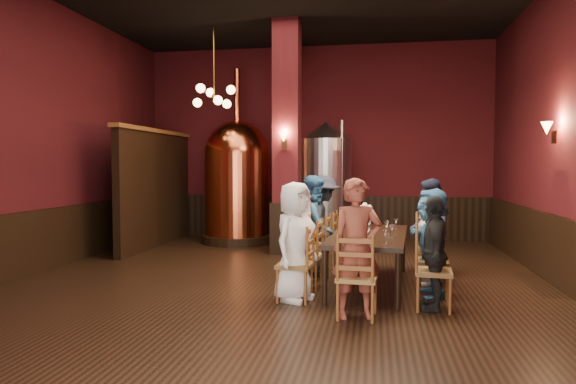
% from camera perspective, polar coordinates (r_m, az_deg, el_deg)
% --- Properties ---
extents(room, '(10.00, 10.02, 4.50)m').
position_cam_1_polar(room, '(7.21, -1.53, 7.20)').
color(room, black).
rests_on(room, ground).
extents(wainscot_back, '(7.90, 0.08, 1.00)m').
position_cam_1_polar(wainscot_back, '(12.15, 3.01, -2.77)').
color(wainscot_back, black).
rests_on(wainscot_back, ground).
extents(wainscot_left, '(0.08, 9.90, 1.00)m').
position_cam_1_polar(wainscot_left, '(8.93, -27.41, -5.20)').
color(wainscot_left, black).
rests_on(wainscot_left, ground).
extents(column, '(0.58, 0.58, 4.50)m').
position_cam_1_polar(column, '(10.01, -0.11, 6.03)').
color(column, '#470F14').
rests_on(column, ground).
extents(partition, '(0.22, 3.50, 2.40)m').
position_cam_1_polar(partition, '(11.24, -14.48, 0.24)').
color(partition, black).
rests_on(partition, ground).
extents(pendant_cluster, '(0.90, 0.90, 1.70)m').
position_cam_1_polar(pendant_cluster, '(10.54, -8.22, 10.48)').
color(pendant_cluster, '#A57226').
rests_on(pendant_cluster, room).
extents(sconce_wall, '(0.20, 0.20, 0.36)m').
position_cam_1_polar(sconce_wall, '(8.26, 27.47, 5.98)').
color(sconce_wall, black).
rests_on(sconce_wall, room).
extents(sconce_column, '(0.20, 0.20, 0.36)m').
position_cam_1_polar(sconce_column, '(9.71, -0.41, 5.82)').
color(sconce_column, black).
rests_on(sconce_column, column).
extents(dining_table, '(1.18, 2.47, 0.75)m').
position_cam_1_polar(dining_table, '(7.38, 9.03, -5.09)').
color(dining_table, black).
rests_on(dining_table, ground).
extents(chair_0, '(0.49, 0.49, 0.92)m').
position_cam_1_polar(chair_0, '(6.58, 0.76, -8.06)').
color(chair_0, brown).
rests_on(chair_0, ground).
extents(person_0, '(0.74, 0.87, 1.51)m').
position_cam_1_polar(person_0, '(6.53, 0.76, -5.52)').
color(person_0, white).
rests_on(person_0, ground).
extents(chair_1, '(0.49, 0.49, 0.92)m').
position_cam_1_polar(chair_1, '(7.22, 1.99, -7.07)').
color(chair_1, brown).
rests_on(chair_1, ground).
extents(person_1, '(0.37, 0.52, 1.34)m').
position_cam_1_polar(person_1, '(7.19, 2.00, -5.43)').
color(person_1, '#AA411D').
rests_on(person_1, ground).
extents(chair_2, '(0.49, 0.49, 0.92)m').
position_cam_1_polar(chair_2, '(7.86, 3.01, -6.24)').
color(chair_2, brown).
rests_on(chair_2, ground).
extents(person_2, '(0.42, 0.78, 1.57)m').
position_cam_1_polar(person_2, '(7.81, 3.01, -3.90)').
color(person_2, '#2A5D8E').
rests_on(person_2, ground).
extents(chair_3, '(0.49, 0.49, 0.92)m').
position_cam_1_polar(chair_3, '(8.51, 3.88, -5.54)').
color(chair_3, brown).
rests_on(chair_3, ground).
extents(person_3, '(0.68, 1.06, 1.56)m').
position_cam_1_polar(person_3, '(8.47, 3.88, -3.40)').
color(person_3, '#1D212B').
rests_on(person_3, ground).
extents(chair_4, '(0.49, 0.49, 0.92)m').
position_cam_1_polar(chair_4, '(6.41, 15.88, -8.47)').
color(chair_4, brown).
rests_on(chair_4, ground).
extents(person_4, '(0.37, 0.81, 1.36)m').
position_cam_1_polar(person_4, '(6.37, 15.91, -6.53)').
color(person_4, black).
rests_on(person_4, ground).
extents(chair_5, '(0.49, 0.49, 0.92)m').
position_cam_1_polar(chair_5, '(7.07, 15.71, -7.40)').
color(chair_5, brown).
rests_on(chair_5, ground).
extents(person_5, '(0.50, 1.34, 1.42)m').
position_cam_1_polar(person_5, '(7.03, 15.74, -5.37)').
color(person_5, teal).
rests_on(person_5, ground).
extents(chair_6, '(0.49, 0.49, 0.92)m').
position_cam_1_polar(chair_6, '(7.72, 15.57, -6.52)').
color(chair_6, brown).
rests_on(chair_6, ground).
extents(person_6, '(0.53, 0.71, 1.32)m').
position_cam_1_polar(person_6, '(7.69, 15.59, -5.05)').
color(person_6, '#B5ACA0').
rests_on(person_6, ground).
extents(chair_7, '(0.49, 0.49, 0.92)m').
position_cam_1_polar(chair_7, '(8.38, 15.45, -5.77)').
color(chair_7, brown).
rests_on(chair_7, ground).
extents(person_7, '(0.48, 0.79, 1.52)m').
position_cam_1_polar(person_7, '(8.34, 15.48, -3.73)').
color(person_7, '#1B2136').
rests_on(person_7, ground).
extents(chair_8, '(0.49, 0.49, 0.92)m').
position_cam_1_polar(chair_8, '(5.90, 7.67, -9.37)').
color(chair_8, brown).
rests_on(chair_8, ground).
extents(person_8, '(0.65, 0.52, 1.58)m').
position_cam_1_polar(person_8, '(5.84, 7.69, -6.22)').
color(person_8, brown).
rests_on(person_8, ground).
extents(copper_kettle, '(1.63, 1.63, 3.83)m').
position_cam_1_polar(copper_kettle, '(11.46, -5.63, 1.36)').
color(copper_kettle, black).
rests_on(copper_kettle, ground).
extents(steel_vessel, '(1.21, 1.21, 2.64)m').
position_cam_1_polar(steel_vessel, '(10.95, 4.21, 0.88)').
color(steel_vessel, '#B2B2B7').
rests_on(steel_vessel, ground).
extents(rose_vase, '(0.23, 0.23, 0.38)m').
position_cam_1_polar(rose_vase, '(8.18, 8.64, -2.09)').
color(rose_vase, white).
rests_on(rose_vase, dining_table).
extents(wine_glass_0, '(0.07, 0.07, 0.17)m').
position_cam_1_polar(wine_glass_0, '(7.08, 11.50, -4.25)').
color(wine_glass_0, white).
rests_on(wine_glass_0, dining_table).
extents(wine_glass_1, '(0.07, 0.07, 0.17)m').
position_cam_1_polar(wine_glass_1, '(7.57, 10.89, -3.78)').
color(wine_glass_1, white).
rests_on(wine_glass_1, dining_table).
extents(wine_glass_2, '(0.07, 0.07, 0.17)m').
position_cam_1_polar(wine_glass_2, '(7.62, 9.06, -3.72)').
color(wine_glass_2, white).
rests_on(wine_glass_2, dining_table).
extents(wine_glass_3, '(0.07, 0.07, 0.17)m').
position_cam_1_polar(wine_glass_3, '(6.72, 8.87, -4.61)').
color(wine_glass_3, white).
rests_on(wine_glass_3, dining_table).
extents(wine_glass_4, '(0.07, 0.07, 0.17)m').
position_cam_1_polar(wine_glass_4, '(7.36, 10.91, -3.97)').
color(wine_glass_4, white).
rests_on(wine_glass_4, dining_table).
extents(wine_glass_5, '(0.07, 0.07, 0.17)m').
position_cam_1_polar(wine_glass_5, '(7.42, 7.52, -3.89)').
color(wine_glass_5, white).
rests_on(wine_glass_5, dining_table).
extents(wine_glass_6, '(0.07, 0.07, 0.17)m').
position_cam_1_polar(wine_glass_6, '(7.87, 11.89, -3.54)').
color(wine_glass_6, white).
rests_on(wine_glass_6, dining_table).
extents(wine_glass_7, '(0.07, 0.07, 0.17)m').
position_cam_1_polar(wine_glass_7, '(6.47, 10.73, -4.93)').
color(wine_glass_7, white).
rests_on(wine_glass_7, dining_table).
extents(wine_glass_8, '(0.07, 0.07, 0.17)m').
position_cam_1_polar(wine_glass_8, '(7.63, 8.17, -3.70)').
color(wine_glass_8, white).
rests_on(wine_glass_8, dining_table).
extents(wine_glass_9, '(0.07, 0.07, 0.17)m').
position_cam_1_polar(wine_glass_9, '(8.02, 8.52, -3.38)').
color(wine_glass_9, white).
rests_on(wine_glass_9, dining_table).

